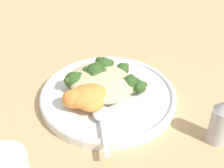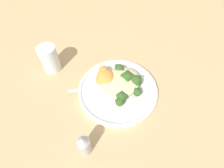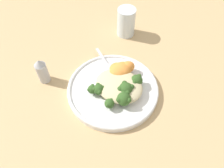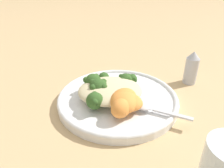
{
  "view_description": "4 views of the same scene",
  "coord_description": "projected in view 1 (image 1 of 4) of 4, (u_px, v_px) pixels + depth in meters",
  "views": [
    {
      "loc": [
        0.41,
        -0.28,
        0.41
      ],
      "look_at": [
        0.03,
        0.02,
        0.05
      ],
      "focal_mm": 50.0,
      "sensor_mm": 36.0,
      "label": 1
    },
    {
      "loc": [
        0.26,
        0.25,
        0.51
      ],
      "look_at": [
        0.04,
        0.01,
        0.05
      ],
      "focal_mm": 28.0,
      "sensor_mm": 36.0,
      "label": 2
    },
    {
      "loc": [
        -0.19,
        0.34,
        0.55
      ],
      "look_at": [
        0.02,
        0.02,
        0.04
      ],
      "focal_mm": 35.0,
      "sensor_mm": 36.0,
      "label": 3
    },
    {
      "loc": [
        -0.03,
        -0.4,
        0.29
      ],
      "look_at": [
        0.01,
        0.03,
        0.04
      ],
      "focal_mm": 35.0,
      "sensor_mm": 36.0,
      "label": 4
    }
  ],
  "objects": [
    {
      "name": "sweet_potato_chunk_0",
      "position": [
        91.0,
        99.0,
        0.58
      ],
      "size": [
        0.09,
        0.08,
        0.03
      ],
      "primitive_type": "ellipsoid",
      "rotation": [
        0.0,
        0.0,
        5.72
      ],
      "color": "orange",
      "rests_on": "plate"
    },
    {
      "name": "broccoli_stalk_4",
      "position": [
        96.0,
        76.0,
        0.63
      ],
      "size": [
        0.09,
        0.05,
        0.04
      ],
      "rotation": [
        0.0,
        0.0,
        2.84
      ],
      "color": "#ADC675",
      "rests_on": "plate"
    },
    {
      "name": "spoon",
      "position": [
        102.0,
        117.0,
        0.56
      ],
      "size": [
        0.12,
        0.08,
        0.01
      ],
      "rotation": [
        0.0,
        0.0,
        5.75
      ],
      "color": "silver",
      "rests_on": "plate"
    },
    {
      "name": "broccoli_stalk_0",
      "position": [
        131.0,
        89.0,
        0.61
      ],
      "size": [
        0.05,
        0.09,
        0.03
      ],
      "rotation": [
        0.0,
        0.0,
        1.13
      ],
      "color": "#ADC675",
      "rests_on": "plate"
    },
    {
      "name": "broccoli_stalk_2",
      "position": [
        118.0,
        75.0,
        0.65
      ],
      "size": [
        0.06,
        0.11,
        0.03
      ],
      "rotation": [
        0.0,
        0.0,
        2.02
      ],
      "color": "#ADC675",
      "rests_on": "plate"
    },
    {
      "name": "ground_plane",
      "position": [
        96.0,
        99.0,
        0.64
      ],
      "size": [
        4.0,
        4.0,
        0.0
      ],
      "primitive_type": "plane",
      "color": "tan"
    },
    {
      "name": "sweet_potato_chunk_2",
      "position": [
        74.0,
        99.0,
        0.58
      ],
      "size": [
        0.06,
        0.06,
        0.04
      ],
      "primitive_type": "ellipsoid",
      "rotation": [
        0.0,
        0.0,
        4.01
      ],
      "color": "orange",
      "rests_on": "plate"
    },
    {
      "name": "sweet_potato_chunk_1",
      "position": [
        93.0,
        94.0,
        0.59
      ],
      "size": [
        0.07,
        0.07,
        0.04
      ],
      "primitive_type": "ellipsoid",
      "rotation": [
        0.0,
        0.0,
        3.82
      ],
      "color": "orange",
      "rests_on": "plate"
    },
    {
      "name": "plate",
      "position": [
        108.0,
        96.0,
        0.63
      ],
      "size": [
        0.27,
        0.27,
        0.02
      ],
      "color": "white",
      "rests_on": "ground_plane"
    },
    {
      "name": "broccoli_stalk_1",
      "position": [
        125.0,
        86.0,
        0.62
      ],
      "size": [
        0.04,
        0.09,
        0.03
      ],
      "rotation": [
        0.0,
        0.0,
        1.34
      ],
      "color": "#ADC675",
      "rests_on": "plate"
    },
    {
      "name": "sweet_potato_chunk_3",
      "position": [
        87.0,
        96.0,
        0.58
      ],
      "size": [
        0.06,
        0.07,
        0.04
      ],
      "primitive_type": "ellipsoid",
      "rotation": [
        0.0,
        0.0,
        4.63
      ],
      "color": "orange",
      "rests_on": "plate"
    },
    {
      "name": "broccoli_stalk_3",
      "position": [
        103.0,
        70.0,
        0.65
      ],
      "size": [
        0.11,
        0.09,
        0.04
      ],
      "rotation": [
        0.0,
        0.0,
        2.52
      ],
      "color": "#ADC675",
      "rests_on": "plate"
    },
    {
      "name": "quinoa_mound",
      "position": [
        100.0,
        82.0,
        0.63
      ],
      "size": [
        0.14,
        0.12,
        0.03
      ],
      "primitive_type": "ellipsoid",
      "color": "beige",
      "rests_on": "plate"
    },
    {
      "name": "broccoli_stalk_5",
      "position": [
        79.0,
        83.0,
        0.62
      ],
      "size": [
        0.11,
        0.07,
        0.04
      ],
      "rotation": [
        0.0,
        0.0,
        3.59
      ],
      "color": "#ADC675",
      "rests_on": "plate"
    },
    {
      "name": "salt_shaker",
      "position": [
        220.0,
        122.0,
        0.52
      ],
      "size": [
        0.03,
        0.03,
        0.09
      ],
      "color": "#B2B2B7",
      "rests_on": "ground_plane"
    }
  ]
}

